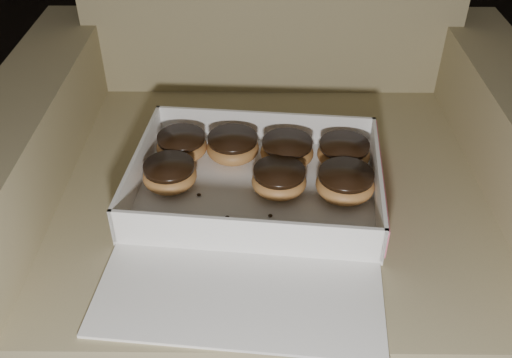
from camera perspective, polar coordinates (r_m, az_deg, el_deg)
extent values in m
plane|color=black|center=(1.49, -0.26, -7.96)|extent=(4.50, 4.50, 0.00)
cube|color=#847654|center=(1.17, 1.46, -7.89)|extent=(0.78, 0.78, 0.45)
cube|color=#847654|center=(1.19, -19.30, -4.77)|extent=(0.13, 0.78, 0.60)
cube|color=#847654|center=(1.20, 22.07, -4.92)|extent=(0.13, 0.78, 0.60)
cube|color=white|center=(0.97, 0.00, -1.12)|extent=(0.43, 0.34, 0.01)
cube|color=white|center=(1.07, 0.82, 5.29)|extent=(0.40, 0.04, 0.06)
cube|color=white|center=(0.83, -1.05, -5.66)|extent=(0.40, 0.04, 0.06)
cube|color=white|center=(0.98, -11.63, 1.20)|extent=(0.03, 0.30, 0.06)
cube|color=white|center=(0.95, 12.02, -0.26)|extent=(0.03, 0.30, 0.06)
cube|color=#DE5979|center=(0.95, 12.29, -0.28)|extent=(0.03, 0.30, 0.05)
cube|color=white|center=(0.80, -1.77, -11.78)|extent=(0.41, 0.21, 0.01)
ellipsoid|color=#BC7941|center=(1.02, 8.74, 2.44)|extent=(0.09, 0.09, 0.04)
cylinder|color=black|center=(1.01, 8.84, 3.36)|extent=(0.09, 0.09, 0.01)
ellipsoid|color=#BC7941|center=(1.02, -2.33, 3.13)|extent=(0.09, 0.09, 0.05)
cylinder|color=black|center=(1.01, -2.36, 4.05)|extent=(0.09, 0.09, 0.01)
ellipsoid|color=#BC7941|center=(0.95, 2.32, -0.21)|extent=(0.09, 0.09, 0.04)
cylinder|color=black|center=(0.93, 2.35, 0.73)|extent=(0.09, 0.09, 0.01)
ellipsoid|color=#BC7941|center=(1.04, -7.42, 3.22)|extent=(0.09, 0.09, 0.04)
cylinder|color=black|center=(1.02, -7.51, 4.10)|extent=(0.09, 0.09, 0.01)
ellipsoid|color=#BC7941|center=(0.95, 8.89, -0.56)|extent=(0.10, 0.10, 0.05)
cylinder|color=black|center=(0.93, 9.01, 0.42)|extent=(0.09, 0.09, 0.01)
ellipsoid|color=#BC7941|center=(0.97, -8.61, 0.32)|extent=(0.09, 0.09, 0.04)
cylinder|color=black|center=(0.96, -8.71, 1.23)|extent=(0.08, 0.08, 0.01)
ellipsoid|color=#BC7941|center=(1.01, 3.11, 2.68)|extent=(0.09, 0.09, 0.05)
cylinder|color=black|center=(1.00, 3.15, 3.61)|extent=(0.09, 0.09, 0.01)
ellipsoid|color=black|center=(0.91, -2.89, -3.84)|extent=(0.01, 0.01, 0.00)
ellipsoid|color=black|center=(0.91, -6.03, -3.84)|extent=(0.01, 0.01, 0.00)
ellipsoid|color=black|center=(0.88, 2.86, -5.30)|extent=(0.01, 0.01, 0.00)
ellipsoid|color=black|center=(0.91, 1.44, -3.68)|extent=(0.01, 0.01, 0.00)
ellipsoid|color=black|center=(0.95, -5.73, -1.58)|extent=(0.01, 0.01, 0.00)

